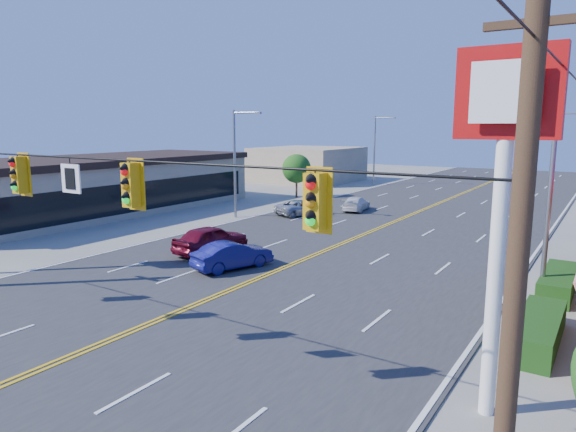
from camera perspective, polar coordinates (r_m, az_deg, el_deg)
The scene contains 14 objects.
ground at distance 16.86m, azimuth -24.08°, elevation -14.73°, with size 160.00×160.00×0.00m, color gray.
road at distance 31.75m, azimuth 7.57°, elevation -2.47°, with size 20.00×120.00×0.06m, color #2D2D30.
signal_span at distance 15.65m, azimuth -25.57°, elevation 1.97°, with size 24.32×0.34×9.00m.
kfc_pylon at distance 12.32m, azimuth 22.86°, elevation 5.70°, with size 2.20×0.36×8.50m.
strip_mall at distance 44.01m, azimuth -20.52°, elevation 3.35°, with size 10.40×26.40×4.40m.
streetlight_se at distance 22.35m, azimuth 26.63°, elevation 3.02°, with size 2.55×0.25×8.00m.
streetlight_sw at distance 38.53m, azimuth -5.72°, elevation 6.47°, with size 2.55×0.25×8.00m.
streetlight_nw at distance 61.04m, azimuth 9.76°, elevation 7.62°, with size 2.55×0.25×8.00m.
tree_west at distance 49.72m, azimuth 0.96°, elevation 5.28°, with size 2.80×2.80×4.20m.
bld_west_far at distance 65.33m, azimuth 2.22°, elevation 5.77°, with size 11.00×12.00×4.20m, color tan.
car_magenta at distance 27.99m, azimuth -8.55°, elevation -2.66°, with size 1.78×4.43×1.51m, color maroon.
car_blue at distance 24.80m, azimuth -6.19°, elevation -4.48°, with size 1.38×3.95×1.30m, color navy.
car_white at distance 41.99m, azimuth 7.56°, elevation 1.29°, with size 1.58×3.89×1.13m, color silver.
car_silver at distance 39.56m, azimuth 1.50°, elevation 0.87°, with size 1.94×4.21×1.17m, color #B1B2B7.
Camera 1 is at (13.14, -8.11, 6.78)m, focal length 32.00 mm.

